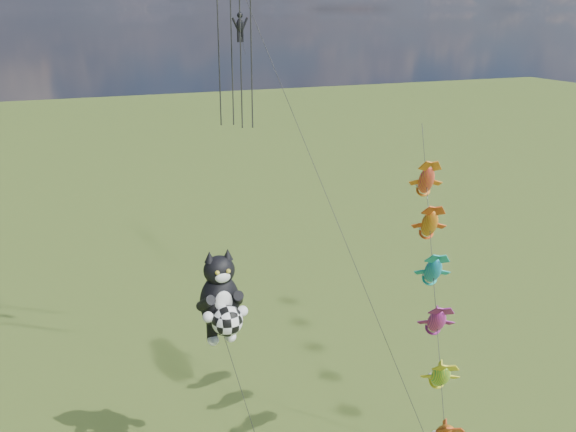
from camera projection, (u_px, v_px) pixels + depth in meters
name	position (u px, v px, depth m)	size (l,w,h in m)	color
cat_kite_rig	(221.00, 300.00, 30.78)	(2.64, 4.02, 10.57)	brown
fish_windsock_rig	(435.00, 296.00, 29.59)	(6.84, 14.52, 15.59)	brown
parafoil_rig	(243.00, 36.00, 36.80)	(6.25, 16.69, 25.18)	brown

